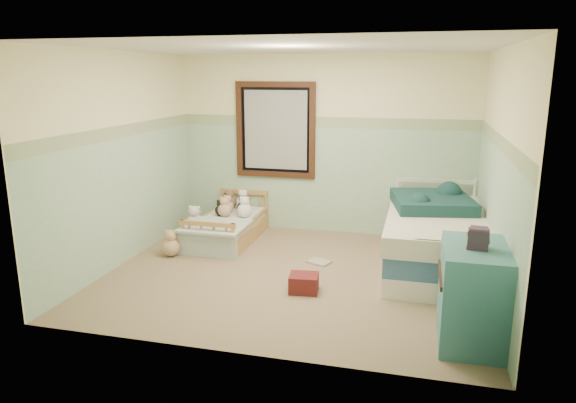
% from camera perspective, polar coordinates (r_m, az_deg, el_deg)
% --- Properties ---
extents(floor, '(4.20, 3.60, 0.02)m').
position_cam_1_polar(floor, '(6.06, 0.59, -8.02)').
color(floor, olive).
rests_on(floor, ground).
extents(ceiling, '(4.20, 3.60, 0.02)m').
position_cam_1_polar(ceiling, '(5.64, 0.65, 16.50)').
color(ceiling, silver).
rests_on(ceiling, wall_back).
extents(wall_back, '(4.20, 0.04, 2.50)m').
position_cam_1_polar(wall_back, '(7.46, 3.92, 6.09)').
color(wall_back, beige).
rests_on(wall_back, floor).
extents(wall_front, '(4.20, 0.04, 2.50)m').
position_cam_1_polar(wall_front, '(4.03, -5.45, -0.51)').
color(wall_front, beige).
rests_on(wall_front, floor).
extents(wall_left, '(0.04, 3.60, 2.50)m').
position_cam_1_polar(wall_left, '(6.54, -17.63, 4.40)').
color(wall_left, beige).
rests_on(wall_left, floor).
extents(wall_right, '(0.04, 3.60, 2.50)m').
position_cam_1_polar(wall_right, '(5.61, 21.95, 2.60)').
color(wall_right, beige).
rests_on(wall_right, floor).
extents(wainscot_mint, '(4.20, 0.01, 1.50)m').
position_cam_1_polar(wainscot_mint, '(7.53, 3.83, 2.31)').
color(wainscot_mint, '#91AF9B').
rests_on(wainscot_mint, floor).
extents(border_strip, '(4.20, 0.01, 0.15)m').
position_cam_1_polar(border_strip, '(7.41, 3.94, 8.57)').
color(border_strip, '#5B8461').
rests_on(border_strip, wall_back).
extents(window_frame, '(1.16, 0.06, 1.36)m').
position_cam_1_polar(window_frame, '(7.55, -1.39, 7.75)').
color(window_frame, black).
rests_on(window_frame, wall_back).
extents(window_blinds, '(0.92, 0.01, 1.12)m').
position_cam_1_polar(window_blinds, '(7.56, -1.37, 7.75)').
color(window_blinds, '#BABAB4').
rests_on(window_blinds, window_frame).
extents(toddler_bed_frame, '(0.74, 1.47, 0.19)m').
position_cam_1_polar(toddler_bed_frame, '(7.31, -6.51, -3.39)').
color(toddler_bed_frame, '#A66F38').
rests_on(toddler_bed_frame, floor).
extents(toddler_mattress, '(0.67, 1.41, 0.12)m').
position_cam_1_polar(toddler_mattress, '(7.27, -6.54, -2.23)').
color(toddler_mattress, white).
rests_on(toddler_mattress, toddler_bed_frame).
extents(patchwork_quilt, '(0.80, 0.74, 0.03)m').
position_cam_1_polar(patchwork_quilt, '(6.84, -7.92, -2.64)').
color(patchwork_quilt, '#7598DB').
rests_on(patchwork_quilt, toddler_mattress).
extents(plush_bed_brown, '(0.19, 0.19, 0.19)m').
position_cam_1_polar(plush_bed_brown, '(7.73, -6.31, -0.07)').
color(plush_bed_brown, brown).
rests_on(plush_bed_brown, toddler_mattress).
extents(plush_bed_white, '(0.20, 0.20, 0.20)m').
position_cam_1_polar(plush_bed_white, '(7.67, -4.91, -0.13)').
color(plush_bed_white, white).
rests_on(plush_bed_white, toddler_mattress).
extents(plush_bed_tan, '(0.17, 0.17, 0.17)m').
position_cam_1_polar(plush_bed_tan, '(7.52, -6.53, -0.55)').
color(plush_bed_tan, tan).
rests_on(plush_bed_tan, toddler_mattress).
extents(plush_bed_dark, '(0.17, 0.17, 0.17)m').
position_cam_1_polar(plush_bed_dark, '(7.44, -4.88, -0.64)').
color(plush_bed_dark, black).
rests_on(plush_bed_dark, toddler_mattress).
extents(plush_floor_cream, '(0.27, 0.27, 0.27)m').
position_cam_1_polar(plush_floor_cream, '(7.67, -10.06, -2.39)').
color(plush_floor_cream, white).
rests_on(plush_floor_cream, floor).
extents(plush_floor_tan, '(0.23, 0.23, 0.23)m').
position_cam_1_polar(plush_floor_tan, '(6.78, -12.56, -4.87)').
color(plush_floor_tan, tan).
rests_on(plush_floor_tan, floor).
extents(twin_bed_frame, '(1.05, 2.11, 0.22)m').
position_cam_1_polar(twin_bed_frame, '(6.46, 15.51, -6.02)').
color(twin_bed_frame, white).
rests_on(twin_bed_frame, floor).
extents(twin_boxspring, '(1.05, 2.11, 0.22)m').
position_cam_1_polar(twin_boxspring, '(6.39, 15.63, -4.16)').
color(twin_boxspring, navy).
rests_on(twin_boxspring, twin_bed_frame).
extents(twin_mattress, '(1.10, 2.15, 0.22)m').
position_cam_1_polar(twin_mattress, '(6.33, 15.76, -2.26)').
color(twin_mattress, white).
rests_on(twin_mattress, twin_boxspring).
extents(teal_blanket, '(1.06, 1.10, 0.14)m').
position_cam_1_polar(teal_blanket, '(6.57, 15.38, -0.03)').
color(teal_blanket, '#0F3035').
rests_on(teal_blanket, twin_mattress).
extents(dresser, '(0.53, 0.84, 0.84)m').
position_cam_1_polar(dresser, '(4.78, 19.39, -9.45)').
color(dresser, teal).
rests_on(dresser, floor).
extents(book_stack, '(0.18, 0.14, 0.16)m').
position_cam_1_polar(book_stack, '(4.56, 19.94, -3.87)').
color(book_stack, '#442027').
rests_on(book_stack, dresser).
extents(red_pillow, '(0.33, 0.29, 0.19)m').
position_cam_1_polar(red_pillow, '(5.59, 1.73, -8.85)').
color(red_pillow, maroon).
rests_on(red_pillow, floor).
extents(floor_book, '(0.32, 0.29, 0.02)m').
position_cam_1_polar(floor_book, '(6.42, 3.39, -6.57)').
color(floor_book, gold).
rests_on(floor_book, floor).
extents(extra_plush_0, '(0.20, 0.20, 0.20)m').
position_cam_1_polar(extra_plush_0, '(7.24, -4.74, -0.95)').
color(extra_plush_0, white).
rests_on(extra_plush_0, toddler_mattress).
extents(extra_plush_1, '(0.19, 0.19, 0.19)m').
position_cam_1_polar(extra_plush_1, '(7.30, -6.90, -0.92)').
color(extra_plush_1, tan).
rests_on(extra_plush_1, toddler_mattress).
extents(extra_plush_2, '(0.15, 0.15, 0.15)m').
position_cam_1_polar(extra_plush_2, '(7.36, -7.36, -0.96)').
color(extra_plush_2, black).
rests_on(extra_plush_2, toddler_mattress).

